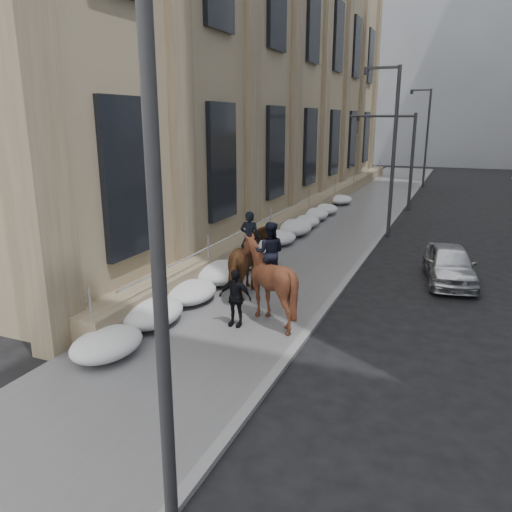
{
  "coord_description": "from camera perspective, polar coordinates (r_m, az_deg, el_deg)",
  "views": [
    {
      "loc": [
        6.12,
        -10.75,
        5.63
      ],
      "look_at": [
        0.64,
        2.42,
        1.7
      ],
      "focal_mm": 35.0,
      "sensor_mm": 36.0,
      "label": 1
    }
  ],
  "objects": [
    {
      "name": "traffic_signal",
      "position": [
        33.03,
        15.9,
        12.01
      ],
      "size": [
        4.1,
        0.22,
        6.0
      ],
      "color": "#2D2D30",
      "rests_on": "ground"
    },
    {
      "name": "ground",
      "position": [
        13.59,
        -6.51,
        -9.17
      ],
      "size": [
        140.0,
        140.0,
        0.0
      ],
      "primitive_type": "plane",
      "color": "black",
      "rests_on": "ground"
    },
    {
      "name": "curb",
      "position": [
        21.76,
        12.59,
        0.2
      ],
      "size": [
        0.24,
        80.0,
        0.12
      ],
      "primitive_type": "cube",
      "color": "slate",
      "rests_on": "ground"
    },
    {
      "name": "mounted_horse_left",
      "position": [
        15.92,
        -0.65,
        -0.66
      ],
      "size": [
        1.45,
        2.61,
        2.71
      ],
      "rotation": [
        0.0,
        0.0,
        3.28
      ],
      "color": "#472915",
      "rests_on": "sidewalk"
    },
    {
      "name": "mounted_horse_right",
      "position": [
        13.87,
        1.38,
        -2.55
      ],
      "size": [
        2.28,
        2.45,
        2.81
      ],
      "rotation": [
        0.0,
        0.0,
        3.35
      ],
      "color": "#3D1D11",
      "rests_on": "sidewalk"
    },
    {
      "name": "bg_building_far",
      "position": [
        83.74,
        14.99,
        17.9
      ],
      "size": [
        24.0,
        12.0,
        20.0
      ],
      "primitive_type": "cube",
      "color": "gray",
      "rests_on": "ground"
    },
    {
      "name": "streetlight_mid",
      "position": [
        25.0,
        15.18,
        12.48
      ],
      "size": [
        1.71,
        0.24,
        8.0
      ],
      "color": "#2D2D30",
      "rests_on": "ground"
    },
    {
      "name": "streetlight_far",
      "position": [
        44.88,
        18.8,
        13.27
      ],
      "size": [
        1.71,
        0.24,
        8.0
      ],
      "color": "#2D2D30",
      "rests_on": "ground"
    },
    {
      "name": "bg_building_mid",
      "position": [
        71.27,
        22.3,
        21.08
      ],
      "size": [
        30.0,
        12.0,
        28.0
      ],
      "primitive_type": "cube",
      "color": "slate",
      "rests_on": "ground"
    },
    {
      "name": "car_silver",
      "position": [
        18.92,
        21.23,
        -0.83
      ],
      "size": [
        2.23,
        4.19,
        1.36
      ],
      "primitive_type": "imported",
      "rotation": [
        0.0,
        0.0,
        0.17
      ],
      "color": "#AEB0B6",
      "rests_on": "ground"
    },
    {
      "name": "streetlight_near",
      "position": [
        5.92,
        -12.71,
        4.85
      ],
      "size": [
        1.71,
        0.24,
        8.0
      ],
      "color": "#2D2D30",
      "rests_on": "ground"
    },
    {
      "name": "snow_bank",
      "position": [
        20.95,
        0.78,
        1.15
      ],
      "size": [
        1.7,
        18.1,
        0.76
      ],
      "color": "silver",
      "rests_on": "sidewalk"
    },
    {
      "name": "pedestrian",
      "position": [
        13.64,
        -2.4,
        -4.77
      ],
      "size": [
        0.95,
        0.41,
        1.61
      ],
      "primitive_type": "imported",
      "rotation": [
        0.0,
        0.0,
        0.02
      ],
      "color": "black",
      "rests_on": "sidewalk"
    },
    {
      "name": "limestone_building",
      "position": [
        32.91,
        2.42,
        21.1
      ],
      "size": [
        6.1,
        44.0,
        18.0
      ],
      "color": "#958161",
      "rests_on": "ground"
    },
    {
      "name": "sidewalk",
      "position": [
        22.33,
        5.97,
        0.88
      ],
      "size": [
        5.0,
        80.0,
        0.12
      ],
      "primitive_type": "cube",
      "color": "#58585B",
      "rests_on": "ground"
    }
  ]
}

